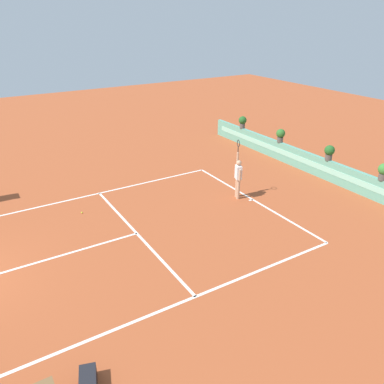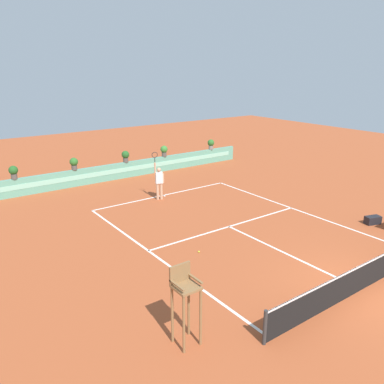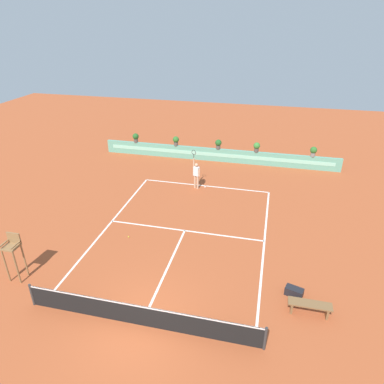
# 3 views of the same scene
# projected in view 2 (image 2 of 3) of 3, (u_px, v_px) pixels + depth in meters

# --- Properties ---
(ground_plane) EXTENTS (60.00, 60.00, 0.00)m
(ground_plane) POSITION_uv_depth(u_px,v_px,m) (235.00, 229.00, 17.21)
(ground_plane) COLOR #A84C28
(court_lines) EXTENTS (8.32, 11.94, 0.01)m
(court_lines) POSITION_uv_depth(u_px,v_px,m) (224.00, 224.00, 17.77)
(court_lines) COLOR white
(court_lines) RESTS_ON ground
(net) EXTENTS (8.92, 0.10, 1.00)m
(net) POSITION_uv_depth(u_px,v_px,m) (364.00, 275.00, 12.43)
(net) COLOR #333333
(net) RESTS_ON ground
(back_wall_barrier) EXTENTS (18.00, 0.21, 1.00)m
(back_wall_barrier) POSITION_uv_depth(u_px,v_px,m) (125.00, 170.00, 25.07)
(back_wall_barrier) COLOR #60A88E
(back_wall_barrier) RESTS_ON ground
(umpire_chair) EXTENTS (0.60, 0.60, 2.14)m
(umpire_chair) POSITION_uv_depth(u_px,v_px,m) (185.00, 296.00, 9.80)
(umpire_chair) COLOR olive
(umpire_chair) RESTS_ON ground
(gear_bag) EXTENTS (0.78, 0.55, 0.36)m
(gear_bag) POSITION_uv_depth(u_px,v_px,m) (373.00, 220.00, 17.78)
(gear_bag) COLOR black
(gear_bag) RESTS_ON ground
(tennis_player) EXTENTS (0.59, 0.33, 2.58)m
(tennis_player) POSITION_uv_depth(u_px,v_px,m) (159.00, 180.00, 20.79)
(tennis_player) COLOR tan
(tennis_player) RESTS_ON ground
(tennis_ball_near_baseline) EXTENTS (0.07, 0.07, 0.07)m
(tennis_ball_near_baseline) POSITION_uv_depth(u_px,v_px,m) (199.00, 252.00, 15.08)
(tennis_ball_near_baseline) COLOR #CCE033
(tennis_ball_near_baseline) RESTS_ON ground
(potted_plant_centre) EXTENTS (0.48, 0.48, 0.72)m
(potted_plant_centre) POSITION_uv_depth(u_px,v_px,m) (125.00, 156.00, 24.83)
(potted_plant_centre) COLOR #514C47
(potted_plant_centre) RESTS_ON back_wall_barrier
(potted_plant_left) EXTENTS (0.48, 0.48, 0.72)m
(potted_plant_left) POSITION_uv_depth(u_px,v_px,m) (74.00, 163.00, 22.97)
(potted_plant_left) COLOR #514C47
(potted_plant_left) RESTS_ON back_wall_barrier
(potted_plant_far_right) EXTENTS (0.48, 0.48, 0.72)m
(potted_plant_far_right) POSITION_uv_depth(u_px,v_px,m) (211.00, 144.00, 28.67)
(potted_plant_far_right) COLOR gray
(potted_plant_far_right) RESTS_ON back_wall_barrier
(potted_plant_far_left) EXTENTS (0.48, 0.48, 0.72)m
(potted_plant_far_left) POSITION_uv_depth(u_px,v_px,m) (13.00, 172.00, 21.11)
(potted_plant_far_left) COLOR #514C47
(potted_plant_far_left) RESTS_ON back_wall_barrier
(potted_plant_right) EXTENTS (0.48, 0.48, 0.72)m
(potted_plant_right) POSITION_uv_depth(u_px,v_px,m) (164.00, 150.00, 26.42)
(potted_plant_right) COLOR #514C47
(potted_plant_right) RESTS_ON back_wall_barrier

